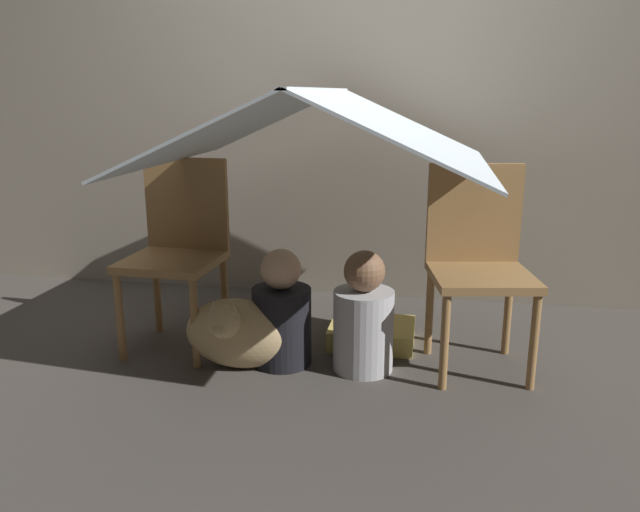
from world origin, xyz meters
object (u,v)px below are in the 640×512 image
(chair_right, at_px, (478,258))
(dog, at_px, (237,332))
(person_front, at_px, (282,315))
(chair_left, at_px, (178,245))
(person_second, at_px, (364,319))

(chair_right, relative_size, dog, 1.85)
(person_front, height_order, dog, person_front)
(person_front, distance_m, dog, 0.22)
(chair_left, xyz_separation_m, person_front, (0.55, -0.15, -0.27))
(chair_right, height_order, dog, chair_right)
(chair_left, xyz_separation_m, person_second, (0.92, -0.15, -0.26))
(person_second, height_order, dog, person_second)
(chair_right, height_order, person_second, chair_right)
(chair_left, bearing_deg, person_second, -6.99)
(person_front, distance_m, person_second, 0.37)
(chair_right, bearing_deg, dog, -176.56)
(chair_right, height_order, person_front, chair_right)
(person_second, bearing_deg, dog, -169.57)
(chair_left, height_order, chair_right, same)
(chair_left, relative_size, chair_right, 1.00)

